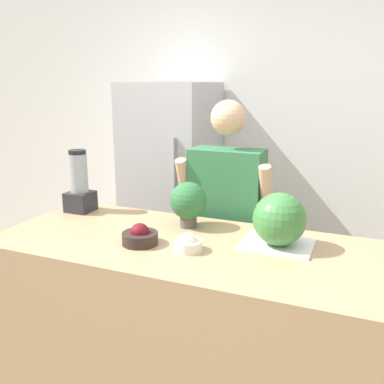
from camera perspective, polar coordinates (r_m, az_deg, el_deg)
The scene contains 10 objects.
wall_back at distance 3.67m, azimuth 10.47°, elevation 7.68°, with size 8.00×0.06×2.60m.
counter_island at distance 2.34m, azimuth -0.42°, elevation -17.67°, with size 1.98×0.83×0.95m.
refrigerator at distance 3.61m, azimuth -2.69°, elevation 0.67°, with size 0.66×0.73×1.72m.
person at distance 2.70m, azimuth 4.54°, elevation -4.92°, with size 0.59×0.26×1.62m.
cutting_board at distance 2.13m, azimuth 11.26°, elevation -6.86°, with size 0.34×0.26×0.01m.
watermelon at distance 2.07m, azimuth 11.59°, elevation -3.58°, with size 0.25×0.25×0.25m.
bowl_cherries at distance 2.12m, azimuth -6.95°, elevation -5.90°, with size 0.18×0.18×0.11m.
bowl_cream at distance 2.02m, azimuth -0.52°, elevation -6.91°, with size 0.13×0.13×0.09m.
blender at distance 2.69m, azimuth -14.79°, elevation 0.81°, with size 0.15×0.15×0.38m.
potted_plant at distance 2.31m, azimuth -0.50°, elevation -1.32°, with size 0.20×0.20×0.25m.
Camera 1 is at (0.78, -1.40, 1.71)m, focal length 40.00 mm.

